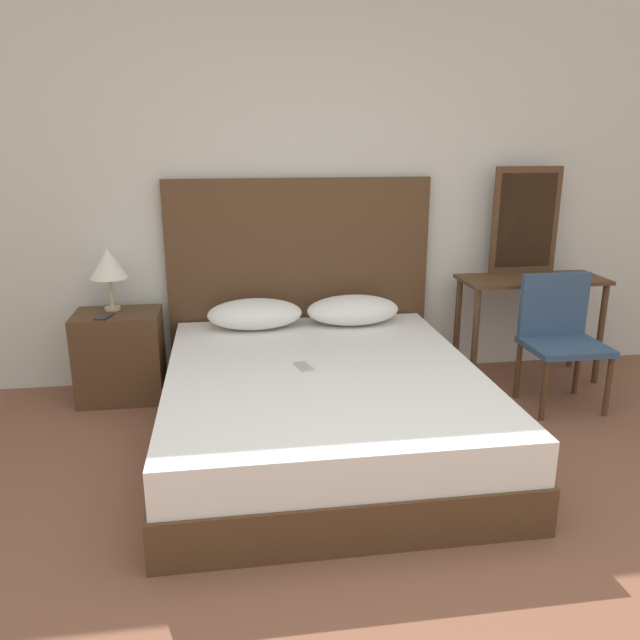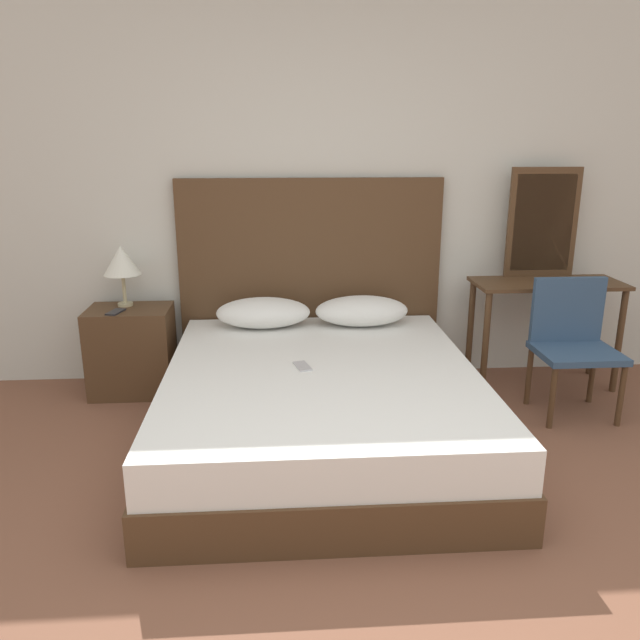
{
  "view_description": "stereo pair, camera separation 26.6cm",
  "coord_description": "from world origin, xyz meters",
  "views": [
    {
      "loc": [
        -0.63,
        -1.84,
        1.69
      ],
      "look_at": [
        -0.13,
        1.48,
        0.71
      ],
      "focal_mm": 35.0,
      "sensor_mm": 36.0,
      "label": 1
    },
    {
      "loc": [
        -0.37,
        -1.87,
        1.69
      ],
      "look_at": [
        -0.13,
        1.48,
        0.71
      ],
      "focal_mm": 35.0,
      "sensor_mm": 36.0,
      "label": 2
    }
  ],
  "objects": [
    {
      "name": "pillow_right",
      "position": [
        0.2,
        2.19,
        0.56
      ],
      "size": [
        0.63,
        0.35,
        0.2
      ],
      "color": "white",
      "rests_on": "bed"
    },
    {
      "name": "vanity_mirror",
      "position": [
        1.47,
        2.34,
        1.12
      ],
      "size": [
        0.49,
        0.03,
        0.75
      ],
      "color": "#4C331E",
      "rests_on": "vanity_desk"
    },
    {
      "name": "vanity_desk",
      "position": [
        1.47,
        2.16,
        0.6
      ],
      "size": [
        1.0,
        0.42,
        0.75
      ],
      "color": "#4C331E",
      "rests_on": "ground_plane"
    },
    {
      "name": "pillow_left",
      "position": [
        -0.47,
        2.19,
        0.56
      ],
      "size": [
        0.63,
        0.35,
        0.2
      ],
      "color": "white",
      "rests_on": "bed"
    },
    {
      "name": "headboard",
      "position": [
        -0.13,
        2.44,
        0.71
      ],
      "size": [
        1.83,
        0.05,
        1.43
      ],
      "color": "#4C331E",
      "rests_on": "ground_plane"
    },
    {
      "name": "phone_on_bed",
      "position": [
        -0.24,
        1.41,
        0.46
      ],
      "size": [
        0.11,
        0.16,
        0.01
      ],
      "color": "#B7B7BC",
      "rests_on": "bed"
    },
    {
      "name": "table_lamp",
      "position": [
        -1.4,
        2.3,
        0.9
      ],
      "size": [
        0.25,
        0.25,
        0.41
      ],
      "color": "tan",
      "rests_on": "nightstand"
    },
    {
      "name": "phone_on_nightstand",
      "position": [
        -1.42,
        2.12,
        0.6
      ],
      "size": [
        0.11,
        0.16,
        0.01
      ],
      "color": "#232328",
      "rests_on": "nightstand"
    },
    {
      "name": "bed",
      "position": [
        -0.13,
        1.38,
        0.23
      ],
      "size": [
        1.75,
        2.08,
        0.46
      ],
      "color": "#4C331E",
      "rests_on": "ground_plane"
    },
    {
      "name": "chair",
      "position": [
        1.47,
        1.73,
        0.48
      ],
      "size": [
        0.49,
        0.42,
        0.85
      ],
      "color": "#334C6B",
      "rests_on": "ground_plane"
    },
    {
      "name": "nightstand",
      "position": [
        -1.36,
        2.22,
        0.3
      ],
      "size": [
        0.55,
        0.39,
        0.6
      ],
      "color": "#4C331E",
      "rests_on": "ground_plane"
    },
    {
      "name": "ground_plane",
      "position": [
        0.0,
        0.0,
        0.0
      ],
      "size": [
        16.0,
        16.0,
        0.0
      ],
      "primitive_type": "plane",
      "color": "brown"
    },
    {
      "name": "wall_back",
      "position": [
        0.0,
        2.52,
        1.35
      ],
      "size": [
        10.0,
        0.06,
        2.7
      ],
      "color": "silver",
      "rests_on": "ground_plane"
    }
  ]
}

